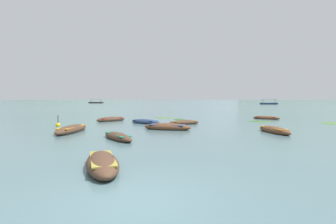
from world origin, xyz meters
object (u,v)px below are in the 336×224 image
rowboat_8 (167,127)px  mooring_buoy (58,125)px  rowboat_5 (72,129)px  rowboat_9 (274,130)px  rowboat_6 (266,118)px  rowboat_0 (118,137)px  rowboat_7 (111,119)px  ferry_1 (269,103)px  rowboat_4 (102,164)px  rowboat_3 (145,122)px  ferry_0 (96,102)px  rowboat_10 (184,123)px

rowboat_8 → mooring_buoy: (-9.36, 3.01, -0.09)m
rowboat_5 → rowboat_9: (14.35, -1.22, -0.03)m
rowboat_6 → rowboat_0: bearing=-138.3°
rowboat_7 → ferry_1: (56.65, 80.84, 0.26)m
rowboat_4 → mooring_buoy: size_ratio=3.17×
rowboat_9 → rowboat_0: bearing=-168.4°
rowboat_3 → ferry_0: 124.52m
ferry_0 → rowboat_8: bearing=-75.4°
rowboat_9 → mooring_buoy: 17.61m
ferry_0 → mooring_buoy: size_ratio=7.50×
rowboat_5 → ferry_0: (-25.77, 126.67, 0.25)m
rowboat_10 → mooring_buoy: bearing=-175.3°
rowboat_9 → rowboat_5: bearing=175.1°
rowboat_4 → rowboat_6: (15.27, 20.17, -0.05)m
rowboat_0 → rowboat_8: bearing=54.6°
rowboat_4 → rowboat_8: 11.18m
ferry_0 → mooring_buoy: (23.33, -122.55, -0.35)m
rowboat_5 → mooring_buoy: mooring_buoy is taller
rowboat_9 → ferry_1: bearing=64.3°
rowboat_4 → rowboat_10: size_ratio=1.05×
ferry_1 → rowboat_10: bearing=-120.2°
rowboat_10 → ferry_1: bearing=59.8°
rowboat_4 → rowboat_5: rowboat_5 is taller
rowboat_10 → mooring_buoy: size_ratio=3.03×
rowboat_8 → ferry_0: size_ratio=0.49×
rowboat_4 → rowboat_0: bearing=92.9°
rowboat_7 → rowboat_4: bearing=-81.8°
rowboat_10 → ferry_1: ferry_1 is taller
rowboat_0 → mooring_buoy: (-6.15, 7.52, -0.05)m
mooring_buoy → ferry_1: bearing=54.8°
rowboat_4 → rowboat_10: (4.73, 14.73, -0.03)m
rowboat_6 → ferry_1: 88.22m
rowboat_7 → rowboat_10: 8.34m
rowboat_8 → rowboat_9: (7.42, -2.33, -0.02)m
rowboat_4 → rowboat_8: rowboat_8 is taller
rowboat_5 → rowboat_7: rowboat_5 is taller
ferry_0 → rowboat_3: bearing=-75.6°
rowboat_8 → rowboat_10: bearing=64.9°
rowboat_5 → ferry_0: size_ratio=0.55×
rowboat_3 → rowboat_6: (14.19, 4.43, -0.02)m
rowboat_3 → rowboat_5: bearing=-130.3°
rowboat_3 → rowboat_6: size_ratio=1.16×
rowboat_7 → rowboat_10: rowboat_7 is taller
rowboat_3 → rowboat_7: rowboat_7 is taller
rowboat_7 → mooring_buoy: 6.11m
rowboat_9 → ferry_0: bearing=107.4°
rowboat_3 → rowboat_10: 3.79m
rowboat_4 → rowboat_3: bearing=86.1°
rowboat_3 → ferry_1: ferry_1 is taller
rowboat_3 → rowboat_5: rowboat_5 is taller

